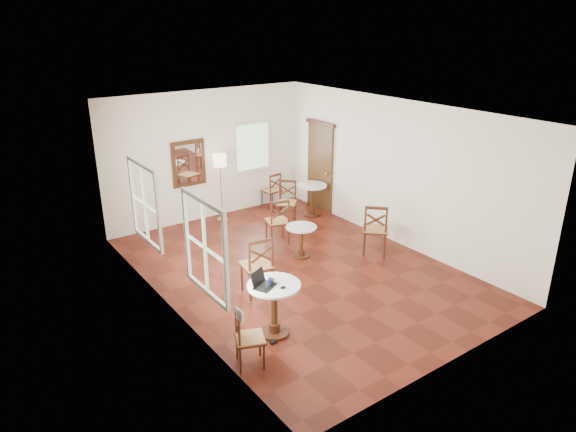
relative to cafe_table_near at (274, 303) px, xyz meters
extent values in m
plane|color=#54190E|center=(1.55, 1.51, -0.52)|extent=(7.00, 7.00, 0.00)
cube|color=white|center=(1.55, 5.01, 0.98)|extent=(5.00, 0.02, 3.00)
cube|color=white|center=(1.55, -1.99, 0.98)|extent=(5.00, 0.02, 3.00)
cube|color=white|center=(-0.95, 1.51, 0.98)|extent=(0.02, 7.00, 3.00)
cube|color=white|center=(4.05, 1.51, 0.98)|extent=(0.02, 7.00, 3.00)
cube|color=white|center=(1.55, 1.51, 2.48)|extent=(5.00, 7.00, 0.02)
cube|color=#503316|center=(4.01, 3.91, 0.53)|extent=(0.06, 0.90, 2.10)
cube|color=#431E10|center=(3.99, 3.91, 1.63)|extent=(0.08, 1.02, 0.08)
sphere|color=#BF8C3F|center=(3.95, 3.59, 0.48)|extent=(0.07, 0.07, 0.07)
cube|color=#452512|center=(1.05, 4.97, 0.88)|extent=(0.80, 0.05, 1.05)
cube|color=white|center=(1.05, 4.94, 0.88)|extent=(0.64, 0.02, 0.88)
cube|color=white|center=(-0.92, -0.59, 0.43)|extent=(0.02, 0.16, 0.16)
torus|color=red|center=(-0.91, -0.59, 0.43)|extent=(0.02, 0.12, 0.12)
cube|color=white|center=(-0.92, 0.31, 1.03)|extent=(0.06, 1.22, 1.42)
cube|color=white|center=(-0.92, 2.51, 1.03)|extent=(0.06, 1.22, 1.42)
cube|color=white|center=(2.75, 4.98, 1.03)|extent=(1.02, 0.06, 1.22)
cylinder|color=#431E10|center=(0.00, 0.00, -0.50)|extent=(0.45, 0.45, 0.05)
cylinder|color=#431E10|center=(0.00, 0.00, -0.41)|extent=(0.18, 0.18, 0.14)
cylinder|color=#452512|center=(0.00, 0.00, -0.07)|extent=(0.10, 0.10, 0.68)
cylinder|color=#431E10|center=(0.00, 0.00, 0.25)|extent=(0.16, 0.16, 0.07)
cylinder|color=silver|center=(0.00, 0.00, 0.30)|extent=(0.79, 0.79, 0.03)
cylinder|color=#431E10|center=(1.96, 1.94, -0.50)|extent=(0.35, 0.35, 0.03)
cylinder|color=#431E10|center=(1.96, 1.94, -0.43)|extent=(0.14, 0.14, 0.10)
cylinder|color=#452512|center=(1.96, 1.94, -0.17)|extent=(0.08, 0.08, 0.52)
cylinder|color=#431E10|center=(1.96, 1.94, 0.07)|extent=(0.12, 0.12, 0.05)
cylinder|color=silver|center=(1.96, 1.94, 0.11)|extent=(0.61, 0.61, 0.03)
cylinder|color=#431E10|center=(3.57, 3.67, -0.50)|extent=(0.41, 0.41, 0.04)
cylinder|color=#431E10|center=(3.57, 3.67, -0.42)|extent=(0.17, 0.17, 0.12)
cylinder|color=#452512|center=(3.57, 3.67, -0.10)|extent=(0.09, 0.09, 0.62)
cylinder|color=#431E10|center=(3.57, 3.67, 0.19)|extent=(0.15, 0.15, 0.06)
cylinder|color=silver|center=(3.57, 3.67, 0.23)|extent=(0.73, 0.73, 0.03)
cylinder|color=#431E10|center=(0.70, 1.38, -0.27)|extent=(0.04, 0.04, 0.51)
cylinder|color=#431E10|center=(0.63, 0.98, -0.27)|extent=(0.04, 0.04, 0.51)
cylinder|color=#431E10|center=(0.30, 1.45, -0.27)|extent=(0.04, 0.04, 0.51)
cylinder|color=#431E10|center=(0.23, 1.05, -0.27)|extent=(0.04, 0.04, 0.51)
cube|color=#431E10|center=(0.46, 1.21, -0.01)|extent=(0.58, 0.58, 0.03)
cube|color=#AB7845|center=(0.46, 1.21, 0.01)|extent=(0.55, 0.55, 0.05)
cylinder|color=#431E10|center=(0.63, 0.98, 0.27)|extent=(0.04, 0.04, 0.56)
cylinder|color=#431E10|center=(0.23, 1.05, 0.27)|extent=(0.04, 0.04, 0.56)
cube|color=#431E10|center=(0.43, 1.01, 0.53)|extent=(0.43, 0.12, 0.06)
cube|color=#452512|center=(0.43, 1.01, 0.28)|extent=(0.36, 0.09, 0.25)
cube|color=#452512|center=(0.43, 1.01, 0.28)|extent=(0.36, 0.09, 0.25)
cylinder|color=#431E10|center=(-0.60, -0.64, -0.32)|extent=(0.03, 0.03, 0.40)
cylinder|color=#431E10|center=(-0.89, -0.51, -0.32)|extent=(0.03, 0.03, 0.40)
cylinder|color=#431E10|center=(-0.47, -0.34, -0.32)|extent=(0.03, 0.03, 0.40)
cylinder|color=#431E10|center=(-0.77, -0.22, -0.32)|extent=(0.03, 0.03, 0.40)
cube|color=#431E10|center=(-0.68, -0.43, -0.11)|extent=(0.51, 0.51, 0.03)
cube|color=#AB7845|center=(-0.68, -0.43, -0.10)|extent=(0.49, 0.49, 0.04)
cylinder|color=#431E10|center=(-0.89, -0.51, 0.11)|extent=(0.03, 0.03, 0.45)
cylinder|color=#431E10|center=(-0.77, -0.22, 0.11)|extent=(0.03, 0.03, 0.45)
cube|color=#431E10|center=(-0.83, -0.37, 0.31)|extent=(0.16, 0.33, 0.04)
cube|color=#452512|center=(-0.83, -0.37, 0.12)|extent=(0.13, 0.28, 0.20)
cube|color=#452512|center=(-0.83, -0.37, 0.12)|extent=(0.13, 0.28, 0.20)
cylinder|color=#431E10|center=(2.20, 2.93, -0.29)|extent=(0.04, 0.04, 0.47)
cylinder|color=#431E10|center=(2.10, 2.57, -0.29)|extent=(0.04, 0.04, 0.47)
cylinder|color=#431E10|center=(1.84, 3.03, -0.29)|extent=(0.04, 0.04, 0.47)
cylinder|color=#431E10|center=(1.75, 2.67, -0.29)|extent=(0.04, 0.04, 0.47)
cube|color=#431E10|center=(1.97, 2.80, -0.05)|extent=(0.56, 0.56, 0.03)
cube|color=#AB7845|center=(1.97, 2.80, -0.03)|extent=(0.53, 0.53, 0.04)
cylinder|color=#431E10|center=(2.10, 2.57, 0.21)|extent=(0.04, 0.04, 0.52)
cylinder|color=#431E10|center=(1.75, 2.67, 0.21)|extent=(0.04, 0.04, 0.52)
cube|color=#431E10|center=(1.93, 2.62, 0.44)|extent=(0.39, 0.14, 0.05)
cube|color=#452512|center=(1.93, 2.62, 0.22)|extent=(0.33, 0.11, 0.23)
cube|color=#452512|center=(1.93, 2.62, 0.22)|extent=(0.33, 0.11, 0.23)
cylinder|color=#431E10|center=(3.55, 1.21, -0.27)|extent=(0.04, 0.04, 0.50)
cylinder|color=#431E10|center=(3.26, 0.93, -0.27)|extent=(0.04, 0.04, 0.50)
cylinder|color=#431E10|center=(3.27, 1.50, -0.27)|extent=(0.04, 0.04, 0.50)
cylinder|color=#431E10|center=(2.98, 1.22, -0.27)|extent=(0.04, 0.04, 0.50)
cube|color=#431E10|center=(3.27, 1.21, -0.01)|extent=(0.70, 0.70, 0.03)
cube|color=#AB7845|center=(3.27, 1.21, 0.01)|extent=(0.67, 0.67, 0.04)
cylinder|color=#431E10|center=(3.26, 0.93, 0.27)|extent=(0.04, 0.04, 0.56)
cylinder|color=#431E10|center=(2.98, 1.22, 0.27)|extent=(0.04, 0.04, 0.56)
cube|color=#431E10|center=(3.12, 1.07, 0.52)|extent=(0.33, 0.33, 0.06)
cube|color=#452512|center=(3.12, 1.07, 0.28)|extent=(0.27, 0.28, 0.25)
cube|color=#452512|center=(3.12, 1.07, 0.28)|extent=(0.27, 0.28, 0.25)
cylinder|color=#431E10|center=(3.27, 4.91, -0.31)|extent=(0.03, 0.03, 0.42)
cylinder|color=#431E10|center=(3.30, 4.58, -0.31)|extent=(0.03, 0.03, 0.42)
cylinder|color=#431E10|center=(2.93, 4.88, -0.31)|extent=(0.03, 0.03, 0.42)
cylinder|color=#431E10|center=(2.97, 4.55, -0.31)|extent=(0.03, 0.03, 0.42)
cube|color=#431E10|center=(3.12, 4.73, -0.10)|extent=(0.45, 0.45, 0.03)
cube|color=#AB7845|center=(3.12, 4.73, -0.08)|extent=(0.43, 0.43, 0.04)
cylinder|color=#431E10|center=(3.30, 4.58, 0.13)|extent=(0.03, 0.03, 0.46)
cylinder|color=#431E10|center=(2.97, 4.55, 0.13)|extent=(0.03, 0.03, 0.46)
cube|color=#431E10|center=(3.14, 4.56, 0.34)|extent=(0.35, 0.07, 0.05)
cube|color=#452512|center=(3.14, 4.56, 0.14)|extent=(0.30, 0.06, 0.20)
cube|color=#452512|center=(3.14, 4.56, 0.14)|extent=(0.30, 0.06, 0.20)
cylinder|color=#431E10|center=(2.56, 3.63, -0.29)|extent=(0.04, 0.04, 0.46)
cylinder|color=#431E10|center=(2.80, 3.90, -0.29)|extent=(0.04, 0.04, 0.46)
cylinder|color=#431E10|center=(2.82, 3.38, -0.29)|extent=(0.04, 0.04, 0.46)
cylinder|color=#431E10|center=(3.07, 3.65, -0.29)|extent=(0.04, 0.04, 0.46)
cube|color=#431E10|center=(2.81, 3.64, -0.06)|extent=(0.63, 0.63, 0.03)
cube|color=#AB7845|center=(2.81, 3.64, -0.04)|extent=(0.60, 0.60, 0.04)
cylinder|color=#431E10|center=(2.80, 3.90, 0.19)|extent=(0.04, 0.04, 0.51)
cylinder|color=#431E10|center=(3.07, 3.65, 0.19)|extent=(0.04, 0.04, 0.51)
cube|color=#431E10|center=(2.94, 3.77, 0.42)|extent=(0.31, 0.29, 0.05)
cube|color=#452512|center=(2.94, 3.77, 0.20)|extent=(0.26, 0.24, 0.22)
cube|color=#452512|center=(2.94, 3.77, 0.20)|extent=(0.26, 0.24, 0.22)
cylinder|color=#BF8C3F|center=(1.67, 4.66, -0.51)|extent=(0.25, 0.25, 0.03)
cylinder|color=#BF8C3F|center=(1.67, 4.66, 0.20)|extent=(0.02, 0.02, 1.44)
cylinder|color=beige|center=(1.67, 4.66, 0.92)|extent=(0.31, 0.31, 0.27)
cube|color=black|center=(-0.15, 0.01, 0.33)|extent=(0.39, 0.35, 0.02)
cube|color=black|center=(-0.15, 0.01, 0.34)|extent=(0.30, 0.24, 0.00)
cube|color=black|center=(-0.20, 0.11, 0.44)|extent=(0.32, 0.20, 0.22)
cube|color=silver|center=(-0.20, 0.11, 0.44)|extent=(0.28, 0.17, 0.18)
ellipsoid|color=black|center=(0.04, -0.18, 0.34)|extent=(0.10, 0.08, 0.03)
cylinder|color=black|center=(-0.04, 0.02, 0.37)|extent=(0.08, 0.08, 0.10)
torus|color=black|center=(0.01, 0.02, 0.37)|extent=(0.07, 0.01, 0.07)
cylinder|color=white|center=(-0.15, -0.05, 0.38)|extent=(0.07, 0.07, 0.11)
cube|color=black|center=(-0.16, -0.21, -0.50)|extent=(0.09, 0.06, 0.04)
camera|label=1|loc=(-3.74, -5.59, 3.96)|focal=32.46mm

